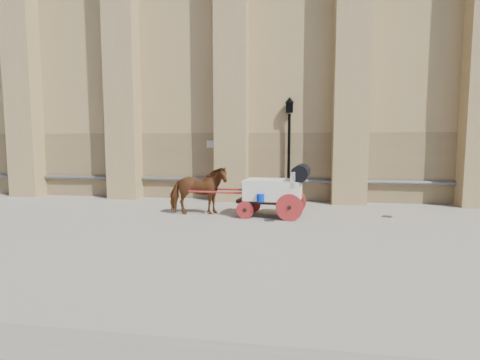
# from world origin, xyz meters

# --- Properties ---
(ground) EXTENTS (90.00, 90.00, 0.00)m
(ground) POSITION_xyz_m (0.00, 0.00, 0.00)
(ground) COLOR gray
(ground) RESTS_ON ground
(cathedral) EXTENTS (44.80, 9.20, 19.20)m
(cathedral) POSITION_xyz_m (2.07, 7.81, 9.01)
(cathedral) COLOR tan
(cathedral) RESTS_ON ground
(horse) EXTENTS (2.21, 1.36, 1.73)m
(horse) POSITION_xyz_m (-1.62, 0.29, 0.87)
(horse) COLOR brown
(horse) RESTS_ON ground
(carriage) EXTENTS (4.27, 1.56, 1.83)m
(carriage) POSITION_xyz_m (1.18, 0.33, 0.99)
(carriage) COLOR black
(carriage) RESTS_ON ground
(street_lamp) EXTENTS (0.42, 0.42, 4.51)m
(street_lamp) POSITION_xyz_m (1.49, 3.78, 2.41)
(street_lamp) COLOR black
(street_lamp) RESTS_ON ground
(drain_grate_near) EXTENTS (0.38, 0.38, 0.01)m
(drain_grate_near) POSITION_xyz_m (0.98, -0.34, 0.01)
(drain_grate_near) COLOR black
(drain_grate_near) RESTS_ON ground
(drain_grate_far) EXTENTS (0.42, 0.42, 0.01)m
(drain_grate_far) POSITION_xyz_m (5.00, 0.95, 0.01)
(drain_grate_far) COLOR black
(drain_grate_far) RESTS_ON ground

